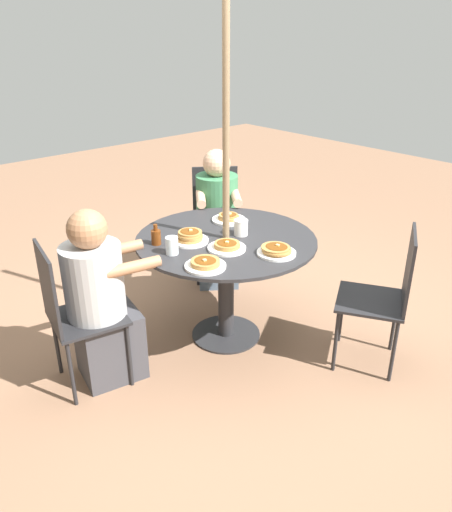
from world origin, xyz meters
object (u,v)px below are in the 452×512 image
object	(u,v)px
pancake_plate_a	(227,247)
diner_south	(101,305)
pancake_plate_c	(229,218)
coffee_cup	(241,227)
patio_chair_south	(71,310)
syrup_bottle	(156,237)
pancake_plate_d	(276,251)
pancake_plate_b	(190,238)
patio_chair_north	(386,292)
pancake_plate_e	(205,264)
diner_east	(217,224)
patio_chair_east	(216,216)
patio_table	(226,258)
drinking_glass_a	(172,246)

from	to	relation	value
pancake_plate_a	diner_south	bearing A→B (deg)	67.05
pancake_plate_c	coffee_cup	size ratio (longest dim) A/B	2.27
patio_chair_south	pancake_plate_a	size ratio (longest dim) A/B	3.88
pancake_plate_c	syrup_bottle	distance (m)	0.63
pancake_plate_d	pancake_plate_b	bearing A→B (deg)	28.55
patio_chair_north	coffee_cup	bearing A→B (deg)	85.35
pancake_plate_b	pancake_plate_e	bearing A→B (deg)	154.88
diner_east	patio_chair_south	xyz separation A→B (m)	(-0.49, 1.55, 0.01)
patio_chair_east	pancake_plate_d	xyz separation A→B (m)	(-1.23, 0.57, 0.25)
diner_east	pancake_plate_b	distance (m)	0.98
pancake_plate_b	pancake_plate_e	xyz separation A→B (m)	(-0.35, 0.17, -0.01)
diner_east	pancake_plate_e	xyz separation A→B (m)	(-0.94, 0.91, 0.25)
patio_chair_north	patio_table	bearing A→B (deg)	90.00
pancake_plate_e	drinking_glass_a	xyz separation A→B (m)	(0.28, 0.03, 0.04)
syrup_bottle	diner_east	bearing A→B (deg)	-62.91
patio_table	drinking_glass_a	distance (m)	0.46
patio_chair_north	pancake_plate_a	distance (m)	1.03
patio_chair_east	patio_chair_south	size ratio (longest dim) A/B	1.00
patio_chair_south	diner_east	bearing A→B (deg)	118.79
coffee_cup	pancake_plate_e	bearing A→B (deg)	114.06
patio_table	pancake_plate_d	world-z (taller)	pancake_plate_d
patio_chair_east	drinking_glass_a	xyz separation A→B (m)	(-0.80, 1.04, 0.28)
patio_chair_east	pancake_plate_a	size ratio (longest dim) A/B	3.88
patio_chair_east	patio_chair_south	xyz separation A→B (m)	(-0.63, 1.66, 0.00)
pancake_plate_e	syrup_bottle	distance (m)	0.47
diner_east	pancake_plate_b	bearing A→B (deg)	75.55
patio_chair_north	drinking_glass_a	xyz separation A→B (m)	(0.93, 0.94, 0.28)
patio_chair_south	syrup_bottle	world-z (taller)	patio_chair_south
patio_table	pancake_plate_a	bearing A→B (deg)	139.93
pancake_plate_e	syrup_bottle	xyz separation A→B (m)	(0.47, 0.02, 0.03)
diner_south	pancake_plate_d	bearing A→B (deg)	69.30
patio_chair_north	drinking_glass_a	size ratio (longest dim) A/B	8.60
patio_table	coffee_cup	world-z (taller)	coffee_cup
diner_south	syrup_bottle	distance (m)	0.54
syrup_bottle	pancake_plate_e	bearing A→B (deg)	-177.69
pancake_plate_c	coffee_cup	bearing A→B (deg)	154.85
patio_chair_south	syrup_bottle	distance (m)	0.69
pancake_plate_d	pancake_plate_e	bearing A→B (deg)	71.09
patio_chair_north	syrup_bottle	xyz separation A→B (m)	(1.12, 0.93, 0.28)
patio_table	pancake_plate_a	xyz separation A→B (m)	(-0.14, 0.12, 0.17)
diner_south	pancake_plate_e	world-z (taller)	diner_south
patio_chair_north	pancake_plate_a	size ratio (longest dim) A/B	3.88
patio_chair_east	diner_south	world-z (taller)	diner_south
diner_south	pancake_plate_b	xyz separation A→B (m)	(-0.06, -0.64, 0.28)
patio_chair_east	pancake_plate_c	world-z (taller)	patio_chair_east
patio_chair_south	coffee_cup	xyz separation A→B (m)	(-0.23, -1.13, 0.28)
pancake_plate_e	coffee_cup	world-z (taller)	coffee_cup
pancake_plate_d	coffee_cup	world-z (taller)	coffee_cup
patio_chair_south	patio_table	bearing A→B (deg)	90.00
pancake_plate_c	patio_chair_south	bearing A→B (deg)	90.70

